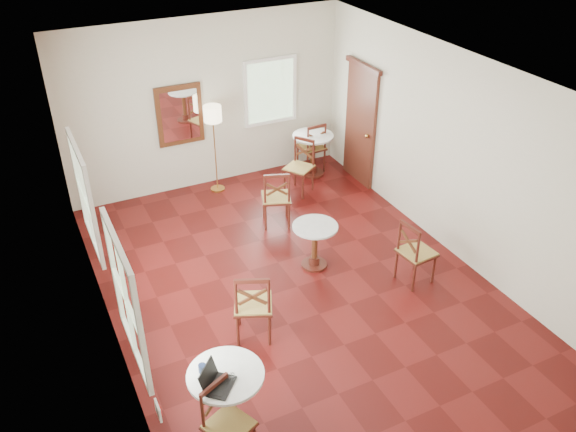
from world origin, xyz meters
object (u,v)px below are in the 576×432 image
object	(u,v)px
cafe_table_near	(227,396)
chair_near_a	(253,305)
chair_back_b	(300,167)
laptop	(215,381)
cafe_table_back	(313,150)
water_glass	(233,377)
chair_back_a	(312,147)
chair_near_b	(227,423)
cafe_table_mid	(315,241)
chair_mid_b	(415,252)
navy_mug	(203,368)
mouse	(224,380)
chair_mid_a	(276,198)
floor_lamp	(213,120)

from	to	relation	value
cafe_table_near	chair_near_a	world-z (taller)	chair_near_a
chair_back_b	laptop	world-z (taller)	laptop
cafe_table_back	water_glass	world-z (taller)	water_glass
chair_back_a	chair_near_b	bearing A→B (deg)	51.59
water_glass	cafe_table_back	bearing A→B (deg)	54.36
chair_near_b	chair_back_a	size ratio (longest dim) A/B	0.92
cafe_table_mid	chair_near_a	world-z (taller)	chair_near_a
chair_mid_b	chair_back_a	world-z (taller)	chair_back_a
laptop	water_glass	xyz separation A→B (m)	(0.17, -0.01, -0.01)
chair_back_b	navy_mug	xyz separation A→B (m)	(-3.20, -4.16, 0.38)
chair_mid_b	chair_back_b	size ratio (longest dim) A/B	1.00
cafe_table_back	mouse	world-z (taller)	mouse
chair_near_a	chair_near_b	bearing A→B (deg)	81.81
chair_back_a	mouse	size ratio (longest dim) A/B	10.66
mouse	cafe_table_mid	bearing A→B (deg)	30.84
chair_near_a	chair_mid_b	size ratio (longest dim) A/B	1.05
chair_near_a	chair_back_a	size ratio (longest dim) A/B	1.04
cafe_table_near	chair_mid_b	distance (m)	3.49
cafe_table_near	chair_mid_a	world-z (taller)	chair_mid_a
chair_mid_a	chair_back_a	world-z (taller)	chair_mid_a
water_glass	chair_mid_a	bearing A→B (deg)	59.09
cafe_table_mid	laptop	distance (m)	3.29
water_glass	mouse	bearing A→B (deg)	163.37
water_glass	chair_mid_b	bearing A→B (deg)	22.87
cafe_table_near	chair_back_a	size ratio (longest dim) A/B	0.84
cafe_table_mid	chair_near_a	size ratio (longest dim) A/B	0.68
mouse	water_glass	bearing A→B (deg)	-31.23
cafe_table_mid	chair_back_a	size ratio (longest dim) A/B	0.70
floor_lamp	mouse	bearing A→B (deg)	-109.17
chair_near_a	water_glass	world-z (taller)	chair_near_a
chair_mid_b	water_glass	size ratio (longest dim) A/B	11.30
chair_mid_b	water_glass	bearing A→B (deg)	106.91
cafe_table_mid	laptop	xyz separation A→B (m)	(-2.32, -2.28, 0.45)
cafe_table_back	chair_near_b	size ratio (longest dim) A/B	0.88
cafe_table_back	chair_back_a	xyz separation A→B (m)	(0.06, 0.13, -0.01)
cafe_table_mid	chair_near_a	distance (m)	1.70
chair_near_b	chair_mid_b	world-z (taller)	chair_mid_b
water_glass	floor_lamp	bearing A→B (deg)	71.75
chair_mid_b	navy_mug	distance (m)	3.65
cafe_table_mid	floor_lamp	size ratio (longest dim) A/B	0.44
chair_near_a	floor_lamp	world-z (taller)	floor_lamp
cafe_table_back	chair_back_b	xyz separation A→B (m)	(-0.52, -0.49, -0.01)
cafe_table_mid	mouse	bearing A→B (deg)	-134.56
chair_mid_b	mouse	bearing A→B (deg)	106.03
chair_near_a	floor_lamp	bearing A→B (deg)	-80.05
chair_mid_a	laptop	world-z (taller)	laptop
floor_lamp	navy_mug	world-z (taller)	floor_lamp
chair_back_b	water_glass	bearing A→B (deg)	-67.69
cafe_table_mid	chair_near_a	xyz separation A→B (m)	(-1.39, -0.99, 0.08)
chair_near_b	floor_lamp	size ratio (longest dim) A/B	0.57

